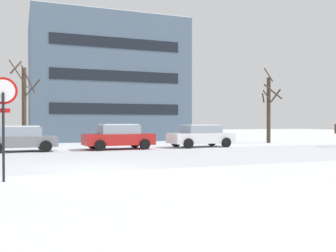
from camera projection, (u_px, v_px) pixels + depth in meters
name	position (u px, v px, depth m)	size (l,w,h in m)	color
ground_plane	(92.00, 169.00, 13.80)	(120.00, 120.00, 0.00)	white
road_surface	(78.00, 159.00, 17.29)	(80.00, 9.47, 0.00)	silver
stop_sign	(3.00, 108.00, 10.70)	(0.76, 0.17, 2.93)	black
parked_car_gray	(21.00, 139.00, 21.63)	(3.97, 2.29, 1.46)	slate
parked_car_red	(118.00, 137.00, 23.49)	(4.30, 2.27, 1.55)	red
parked_car_white	(201.00, 136.00, 25.53)	(4.36, 2.25, 1.49)	white
tree_far_right	(269.00, 107.00, 30.52)	(1.64, 1.56, 5.95)	#423326
tree_far_left	(24.00, 104.00, 25.04)	(1.98, 1.99, 5.75)	#423326
building_far_left	(105.00, 81.00, 36.61)	(13.62, 10.08, 11.09)	slate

